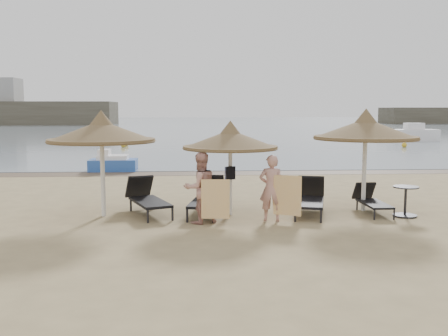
# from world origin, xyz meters

# --- Properties ---
(ground) EXTENTS (160.00, 160.00, 0.00)m
(ground) POSITION_xyz_m (0.00, 0.00, 0.00)
(ground) COLOR tan
(ground) RESTS_ON ground
(sea) EXTENTS (200.00, 140.00, 0.03)m
(sea) POSITION_xyz_m (0.00, 80.00, 0.01)
(sea) COLOR slate
(sea) RESTS_ON ground
(wet_sand_strip) EXTENTS (200.00, 1.60, 0.01)m
(wet_sand_strip) POSITION_xyz_m (0.00, 9.40, 0.00)
(wet_sand_strip) COLOR brown
(wet_sand_strip) RESTS_ON ground
(far_shore) EXTENTS (150.00, 54.80, 12.00)m
(far_shore) POSITION_xyz_m (-25.10, 77.82, 2.91)
(far_shore) COLOR #595445
(far_shore) RESTS_ON ground
(palapa_left) EXTENTS (2.74, 2.74, 2.72)m
(palapa_left) POSITION_xyz_m (-3.17, 0.95, 2.16)
(palapa_left) COLOR white
(palapa_left) RESTS_ON ground
(palapa_center) EXTENTS (2.47, 2.47, 2.45)m
(palapa_center) POSITION_xyz_m (0.09, 0.92, 1.95)
(palapa_center) COLOR white
(palapa_center) RESTS_ON ground
(palapa_right) EXTENTS (2.78, 2.78, 2.76)m
(palapa_right) POSITION_xyz_m (3.73, 1.24, 2.20)
(palapa_right) COLOR white
(palapa_right) RESTS_ON ground
(lounger_far_left) EXTENTS (1.42, 2.20, 0.94)m
(lounger_far_left) POSITION_xyz_m (-2.09, 1.23, 0.42)
(lounger_far_left) COLOR black
(lounger_far_left) RESTS_ON ground
(lounger_near_left) EXTENTS (1.09, 2.22, 0.95)m
(lounger_near_left) POSITION_xyz_m (-0.49, 1.16, 0.43)
(lounger_near_left) COLOR black
(lounger_near_left) RESTS_ON ground
(lounger_near_right) EXTENTS (1.21, 2.17, 0.93)m
(lounger_near_right) POSITION_xyz_m (2.22, 0.99, 0.42)
(lounger_near_right) COLOR black
(lounger_near_right) RESTS_ON ground
(lounger_far_right) EXTENTS (0.59, 1.69, 0.75)m
(lounger_far_right) POSITION_xyz_m (3.86, 0.98, 0.34)
(lounger_far_right) COLOR black
(lounger_far_right) RESTS_ON ground
(side_table) EXTENTS (0.64, 0.64, 0.78)m
(side_table) POSITION_xyz_m (4.56, 0.45, 0.37)
(side_table) COLOR black
(side_table) RESTS_ON ground
(person_left) EXTENTS (1.08, 0.92, 1.99)m
(person_left) POSITION_xyz_m (-0.70, 0.00, 1.00)
(person_left) COLOR tan
(person_left) RESTS_ON ground
(person_right) EXTENTS (0.94, 0.67, 1.90)m
(person_right) POSITION_xyz_m (1.05, 0.14, 0.95)
(person_right) COLOR tan
(person_right) RESTS_ON ground
(towel_left) EXTENTS (0.67, 0.09, 0.93)m
(towel_left) POSITION_xyz_m (-0.35, -0.35, 0.65)
(towel_left) COLOR orange
(towel_left) RESTS_ON ground
(towel_right) EXTENTS (0.63, 0.32, 0.97)m
(towel_right) POSITION_xyz_m (1.40, -0.11, 0.67)
(towel_right) COLOR orange
(towel_right) RESTS_ON ground
(bag_patterned) EXTENTS (0.27, 0.13, 0.33)m
(bag_patterned) POSITION_xyz_m (0.09, 1.10, 1.07)
(bag_patterned) COLOR silver
(bag_patterned) RESTS_ON ground
(bag_dark) EXTENTS (0.25, 0.15, 0.33)m
(bag_dark) POSITION_xyz_m (0.09, 0.76, 1.12)
(bag_dark) COLOR black
(bag_dark) RESTS_ON ground
(pedal_boat) EXTENTS (2.08, 1.24, 0.96)m
(pedal_boat) POSITION_xyz_m (-4.47, 10.50, 0.36)
(pedal_boat) COLOR #2956B2
(pedal_boat) RESTS_ON ground
(buoy_left) EXTENTS (0.38, 0.38, 0.38)m
(buoy_left) POSITION_xyz_m (-5.90, 24.07, 0.19)
(buoy_left) COLOR gold
(buoy_left) RESTS_ON ground
(buoy_mid) EXTENTS (0.35, 0.35, 0.35)m
(buoy_mid) POSITION_xyz_m (2.21, 28.75, 0.18)
(buoy_mid) COLOR gold
(buoy_mid) RESTS_ON ground
(buoy_right) EXTENTS (0.37, 0.37, 0.37)m
(buoy_right) POSITION_xyz_m (14.14, 22.87, 0.18)
(buoy_right) COLOR gold
(buoy_right) RESTS_ON ground
(buoy_extra) EXTENTS (0.38, 0.38, 0.38)m
(buoy_extra) POSITION_xyz_m (-5.87, 25.27, 0.19)
(buoy_extra) COLOR gold
(buoy_extra) RESTS_ON ground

